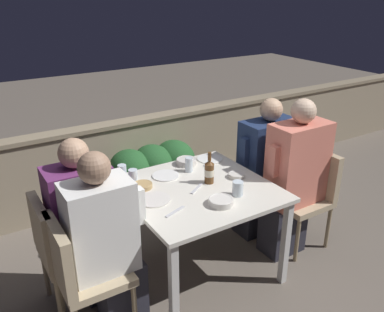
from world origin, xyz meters
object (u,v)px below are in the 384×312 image
object	(u,v)px
chair_left_near	(78,268)
chair_right_far	(279,174)
chair_left_far	(60,244)
beer_bottle	(209,171)
person_navy_jumper	(264,168)
person_purple_stripe	(87,223)
potted_plant	(263,152)
person_coral_top	(293,179)
chair_right_near	(308,189)
person_white_polo	(107,243)

from	to	relation	value
chair_left_near	chair_right_far	world-z (taller)	same
chair_left_far	beer_bottle	world-z (taller)	beer_bottle
chair_left_near	beer_bottle	distance (m)	1.12
chair_left_near	person_navy_jumper	world-z (taller)	person_navy_jumper
person_purple_stripe	beer_bottle	bearing A→B (deg)	-7.70
chair_left_far	potted_plant	world-z (taller)	chair_left_far
person_coral_top	chair_left_near	bearing A→B (deg)	-179.94
chair_right_near	person_coral_top	xyz separation A→B (m)	(-0.19, -0.00, 0.14)
potted_plant	beer_bottle	bearing A→B (deg)	-148.40
chair_left_near	beer_bottle	bearing A→B (deg)	9.56
chair_right_far	chair_right_near	bearing A→B (deg)	-89.90
person_coral_top	person_navy_jumper	xyz separation A→B (m)	(-0.00, 0.35, -0.04)
person_white_polo	person_purple_stripe	world-z (taller)	person_white_polo
person_purple_stripe	chair_right_far	world-z (taller)	person_purple_stripe
chair_left_near	chair_right_near	size ratio (longest dim) A/B	1.00
potted_plant	chair_right_near	bearing A→B (deg)	-108.65
chair_left_far	chair_right_near	xyz separation A→B (m)	(1.97, -0.30, 0.00)
chair_left_near	person_coral_top	world-z (taller)	person_coral_top
chair_left_far	person_purple_stripe	bearing A→B (deg)	0.00
person_navy_jumper	chair_left_near	bearing A→B (deg)	-168.79
chair_left_near	person_navy_jumper	bearing A→B (deg)	11.21
chair_right_near	beer_bottle	world-z (taller)	beer_bottle
person_white_polo	chair_right_far	xyz separation A→B (m)	(1.75, 0.35, -0.11)
chair_right_near	chair_right_far	xyz separation A→B (m)	(-0.00, 0.35, 0.00)
chair_left_near	person_coral_top	distance (m)	1.76
person_navy_jumper	beer_bottle	xyz separation A→B (m)	(-0.69, -0.17, 0.21)
chair_right_near	person_purple_stripe	bearing A→B (deg)	170.49
person_white_polo	person_navy_jumper	world-z (taller)	person_white_polo
chair_left_far	person_purple_stripe	world-z (taller)	person_purple_stripe
chair_right_near	person_navy_jumper	distance (m)	0.41
person_white_polo	beer_bottle	xyz separation A→B (m)	(0.87, 0.18, 0.20)
chair_left_near	potted_plant	bearing A→B (deg)	22.01
chair_right_near	person_navy_jumper	world-z (taller)	person_navy_jumper
chair_left_near	person_navy_jumper	distance (m)	1.79
chair_left_far	potted_plant	xyz separation A→B (m)	(2.28, 0.61, -0.05)
person_white_polo	person_purple_stripe	xyz separation A→B (m)	(-0.03, 0.30, -0.01)
chair_right_near	chair_right_far	distance (m)	0.35
chair_left_near	chair_right_far	xyz separation A→B (m)	(1.94, 0.35, 0.00)
chair_left_near	beer_bottle	size ratio (longest dim) A/B	3.43
chair_left_far	chair_left_near	bearing A→B (deg)	-84.86
person_purple_stripe	chair_right_near	size ratio (longest dim) A/B	1.46
chair_left_far	person_purple_stripe	size ratio (longest dim) A/B	0.69
person_coral_top	chair_right_far	distance (m)	0.42
chair_right_far	beer_bottle	size ratio (longest dim) A/B	3.43
chair_right_near	person_navy_jumper	xyz separation A→B (m)	(-0.19, 0.35, 0.10)
chair_left_near	person_white_polo	distance (m)	0.22
chair_right_near	chair_left_far	bearing A→B (deg)	171.40
person_white_polo	person_navy_jumper	size ratio (longest dim) A/B	1.00
chair_left_near	person_white_polo	world-z (taller)	person_white_polo
chair_right_near	person_coral_top	world-z (taller)	person_coral_top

